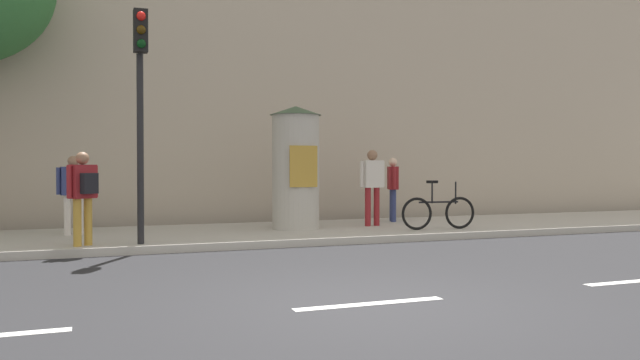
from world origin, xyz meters
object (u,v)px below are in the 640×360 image
object	(u,v)px
traffic_light	(141,87)
poster_column	(296,167)
pedestrian_in_dark_shirt	(393,184)
pedestrian_with_bag	(83,190)
pedestrian_with_backpack	(372,180)
bicycle_leaning	(438,212)
pedestrian_near_pole	(73,188)

from	to	relation	value
traffic_light	poster_column	bearing A→B (deg)	26.76
traffic_light	pedestrian_in_dark_shirt	xyz separation A→B (m)	(6.44, 2.75, -1.85)
traffic_light	pedestrian_with_bag	size ratio (longest dim) A/B	2.51
pedestrian_with_bag	pedestrian_with_backpack	bearing A→B (deg)	14.44
poster_column	pedestrian_with_bag	xyz separation A→B (m)	(-4.46, -1.58, -0.41)
poster_column	bicycle_leaning	size ratio (longest dim) A/B	1.56
traffic_light	pedestrian_in_dark_shirt	size ratio (longest dim) A/B	2.56
pedestrian_in_dark_shirt	bicycle_leaning	world-z (taller)	pedestrian_in_dark_shirt
pedestrian_with_bag	bicycle_leaning	bearing A→B (deg)	2.65
poster_column	pedestrian_in_dark_shirt	world-z (taller)	poster_column
bicycle_leaning	poster_column	bearing A→B (deg)	157.08
poster_column	pedestrian_in_dark_shirt	distance (m)	3.14
pedestrian_with_backpack	bicycle_leaning	bearing A→B (deg)	-52.35
pedestrian_near_pole	pedestrian_with_backpack	size ratio (longest dim) A/B	0.90
pedestrian_in_dark_shirt	bicycle_leaning	xyz separation A→B (m)	(-0.02, -2.23, -0.57)
poster_column	bicycle_leaning	xyz separation A→B (m)	(2.93, -1.24, -1.01)
poster_column	pedestrian_with_backpack	size ratio (longest dim) A/B	1.54
traffic_light	pedestrian_near_pole	xyz separation A→B (m)	(-1.15, 2.17, -1.86)
pedestrian_near_pole	traffic_light	bearing A→B (deg)	-62.07
poster_column	pedestrian_in_dark_shirt	bearing A→B (deg)	18.48
bicycle_leaning	pedestrian_with_backpack	bearing A→B (deg)	127.65
pedestrian_in_dark_shirt	pedestrian_near_pole	bearing A→B (deg)	-175.62
pedestrian_in_dark_shirt	poster_column	bearing A→B (deg)	-161.52
poster_column	pedestrian_with_bag	distance (m)	4.75
pedestrian_near_pole	pedestrian_with_backpack	bearing A→B (deg)	-2.97
traffic_light	poster_column	xyz separation A→B (m)	(3.50, 1.76, -1.41)
traffic_light	pedestrian_in_dark_shirt	bearing A→B (deg)	23.10
traffic_light	poster_column	size ratio (longest dim) A/B	1.51
poster_column	pedestrian_with_backpack	xyz separation A→B (m)	(1.93, 0.06, -0.32)
traffic_light	pedestrian_near_pole	distance (m)	3.08
traffic_light	pedestrian_with_backpack	bearing A→B (deg)	18.61
poster_column	pedestrian_with_backpack	distance (m)	1.96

